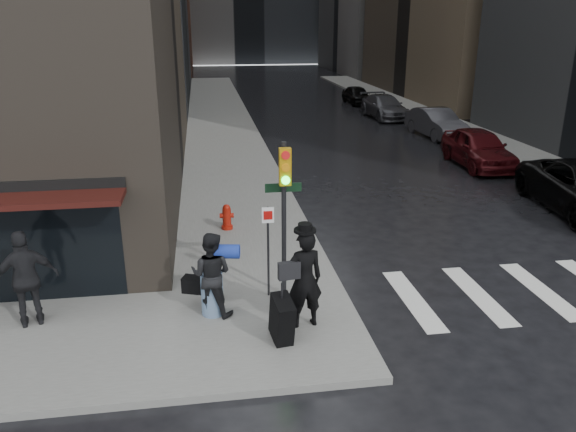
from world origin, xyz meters
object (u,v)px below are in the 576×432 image
object	(u,v)px
man_greycoat	(27,279)
parked_car_3	(384,107)
man_jeans	(211,274)
man_overcoat	(300,286)
fire_hydrant	(227,218)
parked_car_2	(436,123)
parked_car_1	(478,148)
parked_car_4	(357,95)
traffic_light	(283,200)

from	to	relation	value
man_greycoat	parked_car_3	bearing A→B (deg)	-139.38
man_jeans	parked_car_3	size ratio (longest dim) A/B	0.37
man_overcoat	man_jeans	distance (m)	1.95
fire_hydrant	parked_car_2	size ratio (longest dim) A/B	0.17
man_greycoat	parked_car_3	size ratio (longest dim) A/B	0.41
parked_car_1	parked_car_4	world-z (taller)	parked_car_1
parked_car_2	man_greycoat	bearing A→B (deg)	-137.29
traffic_light	fire_hydrant	world-z (taller)	traffic_light
man_jeans	parked_car_1	size ratio (longest dim) A/B	0.38
parked_car_1	parked_car_3	distance (m)	12.91
parked_car_2	parked_car_4	size ratio (longest dim) A/B	1.19
parked_car_3	parked_car_4	xyz separation A→B (m)	(-0.07, 6.45, -0.06)
fire_hydrant	parked_car_2	world-z (taller)	parked_car_2
parked_car_3	parked_car_4	world-z (taller)	parked_car_3
parked_car_4	fire_hydrant	bearing A→B (deg)	-114.72
man_greycoat	parked_car_4	distance (m)	34.51
fire_hydrant	parked_car_1	world-z (taller)	parked_car_1
man_overcoat	man_jeans	world-z (taller)	man_overcoat
traffic_light	man_jeans	bearing A→B (deg)	-160.26
man_jeans	parked_car_3	bearing A→B (deg)	-95.52
man_jeans	fire_hydrant	distance (m)	5.18
fire_hydrant	traffic_light	bearing A→B (deg)	-77.01
man_jeans	parked_car_2	xyz separation A→B (m)	(12.59, 18.11, -0.31)
fire_hydrant	man_overcoat	bearing A→B (deg)	-78.89
man_overcoat	man_greycoat	size ratio (longest dim) A/B	1.10
parked_car_2	parked_car_3	bearing A→B (deg)	92.29
parked_car_4	traffic_light	bearing A→B (deg)	-109.79
man_greycoat	traffic_light	xyz separation A→B (m)	(5.29, 0.45, 1.26)
parked_car_4	man_greycoat	bearing A→B (deg)	-117.93
man_greycoat	fire_hydrant	xyz separation A→B (m)	(4.24, 5.00, -0.69)
fire_hydrant	parked_car_3	xyz separation A→B (m)	(11.18, 19.45, 0.23)
man_overcoat	man_greycoat	bearing A→B (deg)	-19.24
parked_car_4	man_jeans	bearing A→B (deg)	-112.12
man_overcoat	parked_car_3	xyz separation A→B (m)	(10.00, 25.45, -0.38)
man_jeans	parked_car_3	world-z (taller)	man_jeans
parked_car_2	man_jeans	bearing A→B (deg)	-129.97
parked_car_2	parked_car_3	world-z (taller)	parked_car_2
man_overcoat	man_greycoat	xyz separation A→B (m)	(-5.42, 1.00, 0.07)
man_overcoat	fire_hydrant	size ratio (longest dim) A/B	2.96
fire_hydrant	parked_car_4	world-z (taller)	parked_car_4
traffic_light	parked_car_2	xyz separation A→B (m)	(10.98, 17.55, -1.68)
man_jeans	man_greycoat	bearing A→B (deg)	18.20
parked_car_1	fire_hydrant	bearing A→B (deg)	-146.98
parked_car_3	parked_car_2	bearing A→B (deg)	-85.68
man_greycoat	parked_car_1	world-z (taller)	man_greycoat
traffic_light	man_overcoat	bearing A→B (deg)	-84.65
fire_hydrant	man_jeans	bearing A→B (deg)	-96.24
parked_car_2	parked_car_3	xyz separation A→B (m)	(-0.85, 6.45, -0.04)
parked_car_4	parked_car_2	bearing A→B (deg)	-87.46
traffic_light	parked_car_1	bearing A→B (deg)	47.70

